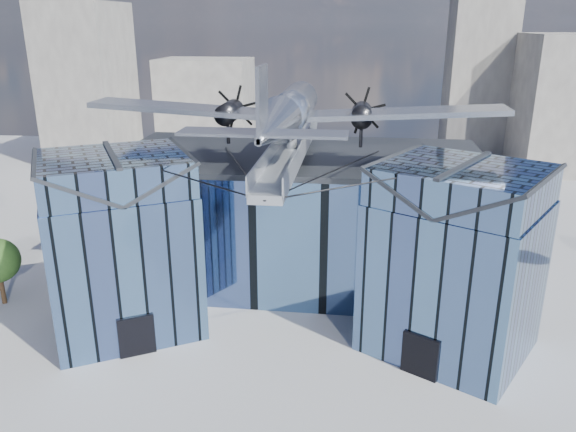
# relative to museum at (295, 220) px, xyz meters

# --- Properties ---
(ground_plane) EXTENTS (120.00, 120.00, 0.00)m
(ground_plane) POSITION_rel_museum_xyz_m (-0.00, -5.82, -5.54)
(ground_plane) COLOR gray
(museum) EXTENTS (32.88, 24.50, 17.60)m
(museum) POSITION_rel_museum_xyz_m (0.00, 0.00, 0.00)
(museum) COLOR #496896
(museum) RESTS_ON ground
(bg_towers) EXTENTS (77.00, 24.50, 26.00)m
(bg_towers) POSITION_rel_museum_xyz_m (1.45, 44.67, 4.47)
(bg_towers) COLOR gray
(bg_towers) RESTS_ON ground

